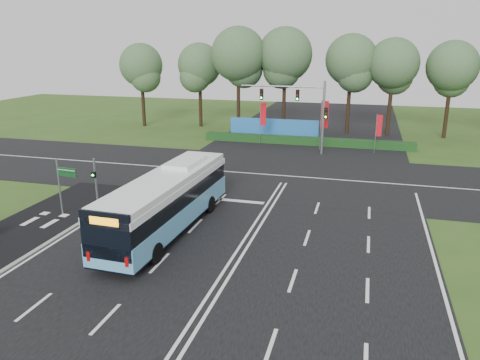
# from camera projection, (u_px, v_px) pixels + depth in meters

# --- Properties ---
(ground) EXTENTS (120.00, 120.00, 0.00)m
(ground) POSITION_uv_depth(u_px,v_px,m) (249.00, 232.00, 26.77)
(ground) COLOR #30521B
(ground) RESTS_ON ground
(road_main) EXTENTS (20.00, 120.00, 0.04)m
(road_main) POSITION_uv_depth(u_px,v_px,m) (249.00, 232.00, 26.77)
(road_main) COLOR black
(road_main) RESTS_ON ground
(road_cross) EXTENTS (120.00, 14.00, 0.05)m
(road_cross) POSITION_uv_depth(u_px,v_px,m) (286.00, 176.00, 37.86)
(road_cross) COLOR black
(road_cross) RESTS_ON ground
(bike_path) EXTENTS (5.00, 18.00, 0.06)m
(bike_path) POSITION_uv_depth(u_px,v_px,m) (28.00, 229.00, 27.15)
(bike_path) COLOR black
(bike_path) RESTS_ON ground
(kerb_strip) EXTENTS (0.25, 18.00, 0.12)m
(kerb_strip) POSITION_uv_depth(u_px,v_px,m) (64.00, 233.00, 26.53)
(kerb_strip) COLOR gray
(kerb_strip) RESTS_ON ground
(city_bus) EXTENTS (3.04, 12.57, 3.59)m
(city_bus) POSITION_uv_depth(u_px,v_px,m) (167.00, 201.00, 26.48)
(city_bus) COLOR #579BCA
(city_bus) RESTS_ON ground
(pedestrian_signal) EXTENTS (0.27, 0.41, 3.31)m
(pedestrian_signal) POSITION_uv_depth(u_px,v_px,m) (95.00, 181.00, 30.30)
(pedestrian_signal) COLOR gray
(pedestrian_signal) RESTS_ON ground
(street_sign) EXTENTS (1.42, 0.20, 3.63)m
(street_sign) POSITION_uv_depth(u_px,v_px,m) (63.00, 180.00, 28.71)
(street_sign) COLOR gray
(street_sign) RESTS_ON ground
(banner_flag_left) EXTENTS (0.66, 0.07, 4.48)m
(banner_flag_left) POSITION_uv_depth(u_px,v_px,m) (262.00, 117.00, 49.08)
(banner_flag_left) COLOR gray
(banner_flag_left) RESTS_ON ground
(banner_flag_mid) EXTENTS (0.73, 0.19, 5.01)m
(banner_flag_mid) POSITION_uv_depth(u_px,v_px,m) (324.00, 118.00, 46.22)
(banner_flag_mid) COLOR gray
(banner_flag_mid) RESTS_ON ground
(banner_flag_right) EXTENTS (0.57, 0.13, 3.87)m
(banner_flag_right) POSITION_uv_depth(u_px,v_px,m) (378.00, 128.00, 44.84)
(banner_flag_right) COLOR gray
(banner_flag_right) RESTS_ON ground
(traffic_light_gantry) EXTENTS (8.41, 0.28, 7.00)m
(traffic_light_gantry) POSITION_uv_depth(u_px,v_px,m) (305.00, 105.00, 44.35)
(traffic_light_gantry) COLOR gray
(traffic_light_gantry) RESTS_ON ground
(hedge) EXTENTS (22.00, 1.20, 0.80)m
(hedge) POSITION_uv_depth(u_px,v_px,m) (306.00, 141.00, 49.31)
(hedge) COLOR #173C15
(hedge) RESTS_ON ground
(blue_hoarding) EXTENTS (10.00, 0.30, 2.20)m
(blue_hoarding) POSITION_uv_depth(u_px,v_px,m) (274.00, 129.00, 52.44)
(blue_hoarding) COLOR #2169B7
(blue_hoarding) RESTS_ON ground
(eucalyptus_row) EXTENTS (54.32, 8.78, 12.25)m
(eucalyptus_row) POSITION_uv_depth(u_px,v_px,m) (345.00, 61.00, 52.84)
(eucalyptus_row) COLOR black
(eucalyptus_row) RESTS_ON ground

